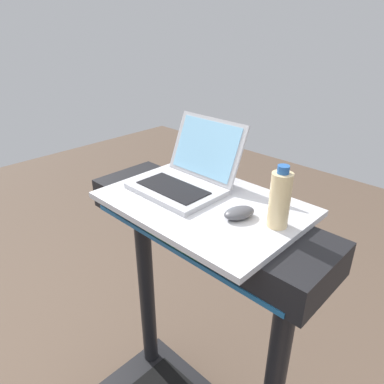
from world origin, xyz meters
TOP-DOWN VIEW (x-y plane):
  - desk_board at (0.00, 0.70)m, footprint 0.65×0.45m
  - laptop at (-0.11, 0.74)m, footprint 0.30×0.31m
  - computer_mouse at (0.15, 0.70)m, footprint 0.09×0.11m
  - water_bottle at (0.26, 0.74)m, footprint 0.06×0.06m

SIDE VIEW (x-z plane):
  - desk_board at x=0.00m, z-range 1.15..1.17m
  - computer_mouse at x=0.15m, z-range 1.17..1.20m
  - laptop at x=-0.11m, z-range 1.10..1.33m
  - water_bottle at x=0.26m, z-range 1.16..1.35m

